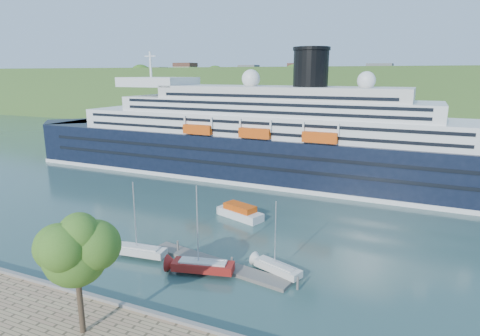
% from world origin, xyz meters
% --- Properties ---
extents(ground, '(400.00, 400.00, 0.00)m').
position_xyz_m(ground, '(0.00, 0.00, 0.00)').
color(ground, '#294A48').
rests_on(ground, ground).
extents(far_hillside, '(400.00, 50.00, 24.00)m').
position_xyz_m(far_hillside, '(0.00, 145.00, 12.00)').
color(far_hillside, '#345421').
rests_on(far_hillside, ground).
extents(quay_coping, '(220.00, 0.50, 0.30)m').
position_xyz_m(quay_coping, '(0.00, -0.20, 1.15)').
color(quay_coping, slate).
rests_on(quay_coping, promenade).
extents(cruise_ship, '(118.22, 18.88, 26.50)m').
position_xyz_m(cruise_ship, '(-7.17, 51.99, 13.25)').
color(cruise_ship, black).
rests_on(cruise_ship, ground).
extents(promenade_tree, '(6.67, 6.67, 11.05)m').
position_xyz_m(promenade_tree, '(1.20, -4.44, 6.52)').
color(promenade_tree, '#325E18').
rests_on(promenade_tree, promenade).
extents(floating_pontoon, '(18.26, 5.26, 0.40)m').
position_xyz_m(floating_pontoon, '(5.15, 12.00, 0.20)').
color(floating_pontoon, slate).
rests_on(floating_pontoon, ground).
extents(sailboat_white_near, '(7.10, 2.69, 8.95)m').
position_xyz_m(sailboat_white_near, '(-4.18, 10.12, 4.48)').
color(sailboat_white_near, silver).
rests_on(sailboat_white_near, ground).
extents(sailboat_red, '(7.75, 3.74, 9.65)m').
position_xyz_m(sailboat_red, '(4.63, 9.55, 4.83)').
color(sailboat_red, maroon).
rests_on(sailboat_red, ground).
extents(sailboat_white_far, '(6.40, 3.74, 7.99)m').
position_xyz_m(sailboat_white_far, '(12.16, 12.73, 4.00)').
color(sailboat_white_far, silver).
rests_on(sailboat_white_far, ground).
extents(tender_launch, '(8.12, 5.04, 2.12)m').
position_xyz_m(tender_launch, '(1.17, 27.45, 1.06)').
color(tender_launch, '#D84A0C').
rests_on(tender_launch, ground).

